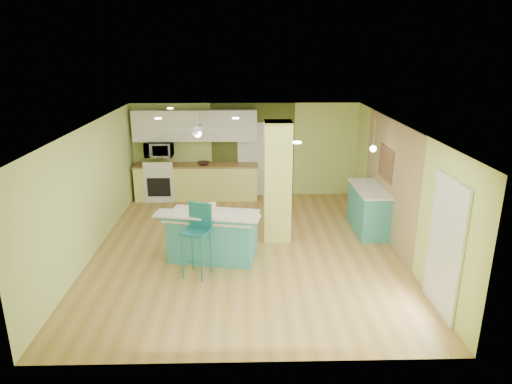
% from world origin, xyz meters
% --- Properties ---
extents(floor, '(6.00, 7.00, 0.01)m').
position_xyz_m(floor, '(0.00, 0.00, -0.01)').
color(floor, '#A17838').
rests_on(floor, ground).
extents(ceiling, '(6.00, 7.00, 0.01)m').
position_xyz_m(ceiling, '(0.00, 0.00, 2.50)').
color(ceiling, white).
rests_on(ceiling, wall_back).
extents(wall_back, '(6.00, 0.01, 2.50)m').
position_xyz_m(wall_back, '(0.00, 3.50, 1.25)').
color(wall_back, '#C8DA74').
rests_on(wall_back, floor).
extents(wall_front, '(6.00, 0.01, 2.50)m').
position_xyz_m(wall_front, '(0.00, -3.50, 1.25)').
color(wall_front, '#C8DA74').
rests_on(wall_front, floor).
extents(wall_left, '(0.01, 7.00, 2.50)m').
position_xyz_m(wall_left, '(-3.00, 0.00, 1.25)').
color(wall_left, '#C8DA74').
rests_on(wall_left, floor).
extents(wall_right, '(0.01, 7.00, 2.50)m').
position_xyz_m(wall_right, '(3.00, 0.00, 1.25)').
color(wall_right, '#C8DA74').
rests_on(wall_right, floor).
extents(wood_panel, '(0.02, 3.40, 2.50)m').
position_xyz_m(wood_panel, '(2.99, 0.60, 1.25)').
color(wood_panel, '#987F56').
rests_on(wood_panel, floor).
extents(olive_accent, '(2.20, 0.02, 2.50)m').
position_xyz_m(olive_accent, '(0.20, 3.49, 1.25)').
color(olive_accent, '#454E1F').
rests_on(olive_accent, floor).
extents(interior_door, '(0.82, 0.05, 2.00)m').
position_xyz_m(interior_door, '(0.20, 3.46, 1.00)').
color(interior_door, white).
rests_on(interior_door, floor).
extents(french_door, '(0.04, 1.08, 2.10)m').
position_xyz_m(french_door, '(2.97, -2.30, 1.05)').
color(french_door, white).
rests_on(french_door, floor).
extents(column, '(0.55, 0.55, 2.50)m').
position_xyz_m(column, '(0.65, 0.50, 1.25)').
color(column, '#BDC25A').
rests_on(column, floor).
extents(kitchen_run, '(3.25, 0.63, 0.94)m').
position_xyz_m(kitchen_run, '(-1.30, 3.20, 0.47)').
color(kitchen_run, '#ECEA7B').
rests_on(kitchen_run, floor).
extents(stove, '(0.76, 0.66, 1.08)m').
position_xyz_m(stove, '(-2.25, 3.19, 0.46)').
color(stove, white).
rests_on(stove, floor).
extents(upper_cabinets, '(3.20, 0.34, 0.80)m').
position_xyz_m(upper_cabinets, '(-1.30, 3.32, 1.95)').
color(upper_cabinets, white).
rests_on(upper_cabinets, wall_back).
extents(microwave, '(0.70, 0.48, 0.39)m').
position_xyz_m(microwave, '(-2.25, 3.20, 1.35)').
color(microwave, silver).
rests_on(microwave, wall_back).
extents(ceiling_fan, '(1.41, 1.41, 0.61)m').
position_xyz_m(ceiling_fan, '(-1.10, 2.00, 2.08)').
color(ceiling_fan, silver).
rests_on(ceiling_fan, ceiling).
extents(pendant_lamp, '(0.14, 0.14, 0.69)m').
position_xyz_m(pendant_lamp, '(2.65, 0.75, 1.88)').
color(pendant_lamp, silver).
rests_on(pendant_lamp, ceiling).
extents(wall_decor, '(0.03, 0.90, 0.70)m').
position_xyz_m(wall_decor, '(2.96, 0.80, 1.55)').
color(wall_decor, brown).
rests_on(wall_decor, wood_panel).
extents(peninsula, '(1.96, 1.34, 1.02)m').
position_xyz_m(peninsula, '(-0.64, -0.43, 0.47)').
color(peninsula, teal).
rests_on(peninsula, floor).
extents(bar_stool, '(0.56, 0.56, 1.31)m').
position_xyz_m(bar_stool, '(-0.85, -1.04, 0.88)').
color(bar_stool, '#1C7580').
rests_on(bar_stool, floor).
extents(side_counter, '(0.65, 1.53, 0.99)m').
position_xyz_m(side_counter, '(2.70, 0.90, 0.50)').
color(side_counter, teal).
rests_on(side_counter, floor).
extents(fruit_bowl, '(0.33, 0.33, 0.08)m').
position_xyz_m(fruit_bowl, '(-1.10, 3.15, 0.98)').
color(fruit_bowl, '#341E15').
rests_on(fruit_bowl, kitchen_run).
extents(canister, '(0.15, 0.15, 0.15)m').
position_xyz_m(canister, '(-0.65, -0.19, 0.96)').
color(canister, gold).
rests_on(canister, peninsula).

